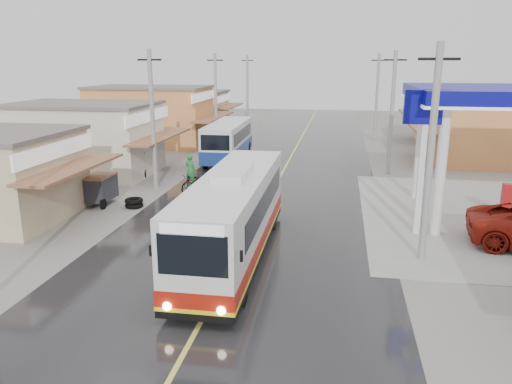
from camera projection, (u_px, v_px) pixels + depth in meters
ground at (241, 248)px, 20.16m from camera, size 120.00×120.00×0.00m
road at (284, 170)px, 34.46m from camera, size 12.00×90.00×0.02m
centre_line at (284, 170)px, 34.46m from camera, size 0.15×90.00×0.01m
shopfronts_left at (125, 157)px, 39.42m from camera, size 11.00×44.00×5.20m
utility_poles_left at (190, 164)px, 36.55m from camera, size 1.60×50.00×8.00m
utility_poles_right at (388, 174)px, 33.34m from camera, size 1.60×36.00×8.00m
coach_bus at (234, 215)px, 18.86m from camera, size 2.66×11.14×3.47m
second_bus at (228, 140)px, 37.63m from camera, size 2.50×8.66×2.86m
cyclist at (192, 180)px, 28.63m from camera, size 1.31×2.20×2.24m
tricycle_near at (99, 188)px, 26.10m from camera, size 1.37×2.08×1.58m
tricycle_far at (135, 161)px, 32.76m from camera, size 2.18×2.46×1.73m
tyre_stack at (134, 203)px, 25.73m from camera, size 0.94×0.94×0.48m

